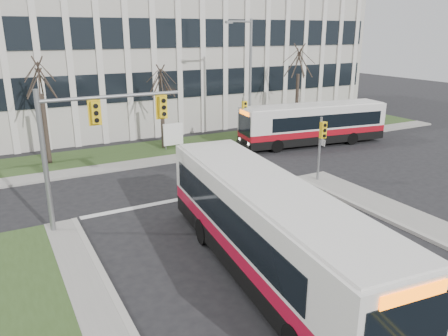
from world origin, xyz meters
The scene contains 14 objects.
ground centered at (0.00, 0.00, 0.00)m, with size 120.00×120.00×0.00m, color black.
sidewalk_cross centered at (5.00, 15.20, 0.07)m, with size 44.00×1.60×0.14m, color #9E9B93.
building_lawn centered at (5.00, 18.00, 0.06)m, with size 44.00×5.00×0.12m, color #32481F.
office_building centered at (5.00, 30.00, 6.00)m, with size 40.00×16.00×12.00m, color #B6B2A8.
mast_arm_signal centered at (-5.62, 7.16, 4.26)m, with size 6.11×0.38×6.20m.
signal_pole_near centered at (7.20, 6.90, 2.50)m, with size 0.34×0.39×3.80m.
signal_pole_far centered at (7.20, 15.40, 2.50)m, with size 0.34×0.39×3.80m.
streetlight centered at (8.03, 16.20, 5.19)m, with size 2.15×0.25×9.20m.
directory_sign centered at (2.50, 17.50, 1.17)m, with size 1.50×0.12×2.00m.
tree_left centered at (-6.00, 18.00, 5.51)m, with size 1.80×1.80×7.70m.
tree_mid centered at (2.00, 18.20, 4.88)m, with size 1.80×1.80×6.82m.
tree_right centered at (14.00, 18.00, 5.91)m, with size 1.80×1.80×8.25m.
bus_main centered at (-1.10, -0.10, 1.71)m, with size 2.77×12.80×3.41m, color silver, non-canonical shape.
bus_cross centered at (12.53, 14.00, 1.52)m, with size 2.47×11.39×3.04m, color silver, non-canonical shape.
Camera 1 is at (-9.01, -11.50, 8.39)m, focal length 35.00 mm.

